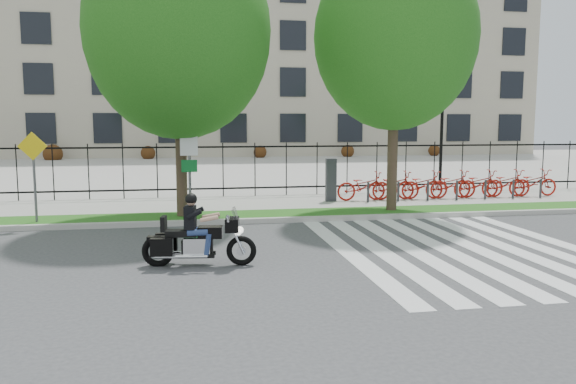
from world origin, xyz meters
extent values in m
plane|color=#3A3A3D|center=(0.00, 0.00, 0.00)|extent=(120.00, 120.00, 0.00)
cube|color=#A8A59E|center=(0.00, 4.10, 0.07)|extent=(60.00, 0.20, 0.15)
cube|color=#205214|center=(0.00, 4.95, 0.07)|extent=(60.00, 1.50, 0.15)
cube|color=#ACAAA1|center=(0.00, 7.45, 0.07)|extent=(60.00, 3.50, 0.15)
cube|color=#ACAAA1|center=(0.00, 25.00, 0.05)|extent=(80.00, 34.00, 0.10)
cube|color=#AAA289|center=(0.00, 45.00, 10.00)|extent=(60.00, 20.00, 20.00)
cylinder|color=black|center=(10.00, 12.00, 2.00)|extent=(0.14, 0.14, 4.00)
cylinder|color=black|center=(10.00, 12.00, 3.90)|extent=(0.06, 0.70, 0.70)
sphere|color=white|center=(9.65, 12.00, 4.00)|extent=(0.36, 0.36, 0.36)
sphere|color=white|center=(10.35, 12.00, 4.00)|extent=(0.36, 0.36, 0.36)
cylinder|color=#39291F|center=(-1.48, 4.95, 2.01)|extent=(0.32, 0.32, 3.71)
ellipsoid|color=#135112|center=(-1.48, 4.95, 5.46)|extent=(5.32, 5.32, 6.11)
cylinder|color=#39291F|center=(5.03, 4.95, 2.08)|extent=(0.32, 0.32, 3.86)
ellipsoid|color=#135112|center=(5.03, 4.95, 5.50)|extent=(4.98, 4.98, 5.72)
cube|color=#2D2D33|center=(3.64, 7.20, 0.90)|extent=(0.35, 0.25, 1.50)
imported|color=#A4170D|center=(4.84, 7.20, 0.66)|extent=(1.94, 0.68, 1.02)
cylinder|color=#2D2D33|center=(4.84, 6.70, 0.50)|extent=(0.08, 0.08, 0.70)
imported|color=#A4170D|center=(5.94, 7.20, 0.66)|extent=(1.94, 0.68, 1.02)
cylinder|color=#2D2D33|center=(5.94, 6.70, 0.50)|extent=(0.08, 0.08, 0.70)
imported|color=#A4170D|center=(7.04, 7.20, 0.66)|extent=(1.94, 0.68, 1.02)
cylinder|color=#2D2D33|center=(7.04, 6.70, 0.50)|extent=(0.08, 0.08, 0.70)
imported|color=#A4170D|center=(8.14, 7.20, 0.66)|extent=(1.94, 0.68, 1.02)
cylinder|color=#2D2D33|center=(8.14, 6.70, 0.50)|extent=(0.08, 0.08, 0.70)
imported|color=#A4170D|center=(9.24, 7.20, 0.66)|extent=(1.94, 0.68, 1.02)
cylinder|color=#2D2D33|center=(9.24, 6.70, 0.50)|extent=(0.08, 0.08, 0.70)
imported|color=#A4170D|center=(10.34, 7.20, 0.66)|extent=(1.94, 0.68, 1.02)
cylinder|color=#2D2D33|center=(10.34, 6.70, 0.50)|extent=(0.08, 0.08, 0.70)
imported|color=#A4170D|center=(11.44, 7.20, 0.66)|extent=(1.94, 0.68, 1.02)
cylinder|color=#2D2D33|center=(11.44, 6.70, 0.50)|extent=(0.08, 0.08, 0.70)
cylinder|color=#59595B|center=(-1.25, 4.60, 1.40)|extent=(0.07, 0.07, 2.50)
cube|color=white|center=(-1.25, 4.56, 2.25)|extent=(0.50, 0.03, 0.60)
cube|color=#0C6626|center=(-1.25, 4.56, 1.65)|extent=(0.45, 0.03, 0.35)
cylinder|color=#59595B|center=(-5.46, 4.60, 1.35)|extent=(0.07, 0.07, 2.40)
cube|color=yellow|center=(-5.46, 4.56, 2.25)|extent=(0.78, 0.03, 0.78)
torus|color=black|center=(-0.26, -0.64, 0.30)|extent=(0.62, 0.20, 0.61)
torus|color=black|center=(-1.93, -0.40, 0.30)|extent=(0.66, 0.22, 0.65)
cube|color=black|center=(-0.44, -0.62, 0.84)|extent=(0.33, 0.52, 0.27)
cube|color=#26262B|center=(-0.37, -0.63, 1.04)|extent=(0.19, 0.46, 0.27)
cube|color=silver|center=(-1.14, -0.52, 0.40)|extent=(0.57, 0.37, 0.35)
cube|color=black|center=(-0.87, -0.56, 0.69)|extent=(0.52, 0.37, 0.23)
cube|color=black|center=(-1.44, -0.47, 0.67)|extent=(0.66, 0.40, 0.12)
cube|color=black|center=(-1.79, -0.42, 0.87)|extent=(0.13, 0.31, 0.30)
cube|color=black|center=(-1.83, -0.69, 0.44)|extent=(0.46, 0.20, 0.35)
cube|color=black|center=(-1.76, -0.16, 0.44)|extent=(0.46, 0.20, 0.35)
cube|color=black|center=(-1.27, -0.50, 0.99)|extent=(0.26, 0.38, 0.46)
sphere|color=tan|center=(-1.24, -0.50, 1.33)|extent=(0.20, 0.20, 0.20)
sphere|color=black|center=(-1.24, -0.50, 1.36)|extent=(0.24, 0.24, 0.24)
camera|label=1|loc=(-1.29, -11.76, 2.86)|focal=35.00mm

